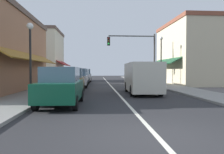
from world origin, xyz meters
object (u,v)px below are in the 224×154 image
parked_car_nearest_left (61,86)px  van_in_lane (142,77)px  parked_car_third_left (78,78)px  street_lamp_right_mid (161,53)px  parked_car_far_left (81,77)px  parked_car_distant_left (85,75)px  street_lamp_left_near (30,47)px  parked_car_second_left (71,81)px  traffic_signal_mast_arm (138,50)px

parked_car_nearest_left → van_in_lane: size_ratio=0.79×
parked_car_third_left → street_lamp_right_mid: size_ratio=0.84×
van_in_lane → parked_car_far_left: bearing=116.5°
parked_car_far_left → parked_car_distant_left: (0.12, 5.03, 0.00)m
parked_car_distant_left → street_lamp_left_near: street_lamp_left_near is taller
parked_car_second_left → street_lamp_right_mid: street_lamp_right_mid is taller
van_in_lane → street_lamp_left_near: (-6.70, -2.80, 1.72)m
parked_car_distant_left → parked_car_far_left: bearing=-92.0°
parked_car_far_left → van_in_lane: 11.52m
van_in_lane → street_lamp_left_near: 7.46m
parked_car_third_left → traffic_signal_mast_arm: 7.35m
parked_car_third_left → street_lamp_right_mid: bearing=2.1°
street_lamp_left_near → street_lamp_right_mid: size_ratio=0.85×
parked_car_nearest_left → street_lamp_left_near: bearing=135.3°
parked_car_second_left → parked_car_far_left: (0.07, 9.67, 0.00)m
parked_car_second_left → street_lamp_left_near: street_lamp_left_near is taller
parked_car_nearest_left → traffic_signal_mast_arm: traffic_signal_mast_arm is taller
parked_car_distant_left → traffic_signal_mast_arm: traffic_signal_mast_arm is taller
parked_car_distant_left → street_lamp_left_near: 18.50m
parked_car_second_left → parked_car_distant_left: bearing=87.7°
parked_car_third_left → van_in_lane: bearing=-51.7°
parked_car_second_left → traffic_signal_mast_arm: 10.47m
parked_car_distant_left → parked_car_nearest_left: bearing=-90.8°
parked_car_distant_left → traffic_signal_mast_arm: 9.56m
parked_car_distant_left → street_lamp_left_near: bearing=-96.8°
parked_car_second_left → parked_car_third_left: (0.05, 5.17, 0.00)m
street_lamp_left_near → van_in_lane: bearing=22.7°
van_in_lane → street_lamp_right_mid: (3.21, 6.38, 2.16)m
traffic_signal_mast_arm → parked_car_third_left: bearing=-156.3°
parked_car_distant_left → van_in_lane: van_in_lane is taller
van_in_lane → street_lamp_left_near: bearing=-155.6°
parked_car_second_left → van_in_lane: (4.91, -0.78, 0.27)m
parked_car_second_left → parked_car_third_left: size_ratio=1.00×
street_lamp_right_mid → van_in_lane: bearing=-116.7°
van_in_lane → street_lamp_right_mid: street_lamp_right_mid is taller
van_in_lane → street_lamp_left_near: size_ratio=1.25×
parked_car_second_left → street_lamp_left_near: size_ratio=0.99×
parked_car_third_left → parked_car_distant_left: 9.53m
parked_car_second_left → street_lamp_left_near: 4.47m
parked_car_second_left → traffic_signal_mast_arm: (6.23, 7.89, 2.92)m
parked_car_third_left → street_lamp_left_near: 9.16m
parked_car_nearest_left → parked_car_far_left: bearing=91.4°
parked_car_second_left → van_in_lane: 4.97m
van_in_lane → street_lamp_left_near: street_lamp_left_near is taller
parked_car_far_left → van_in_lane: van_in_lane is taller
parked_car_second_left → parked_car_nearest_left: bearing=-90.0°
parked_car_nearest_left → van_in_lane: (4.75, 4.80, 0.27)m
parked_car_far_left → street_lamp_left_near: (-1.86, -13.26, 1.99)m
van_in_lane → street_lamp_right_mid: 7.46m
parked_car_second_left → van_in_lane: bearing=-10.7°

